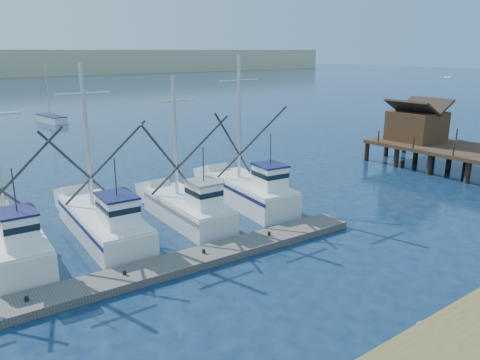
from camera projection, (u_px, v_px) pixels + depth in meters
The scene contains 6 objects.
ground at pixel (368, 276), 21.13m from camera, with size 500.00×500.00×0.00m, color #0C1B38.
floating_dock at pixel (103, 284), 20.00m from camera, with size 27.76×1.85×0.37m, color #57524E.
timber_pier at pixel (453, 140), 39.35m from camera, with size 7.00×20.00×8.00m.
trawler_fleet at pixel (55, 234), 23.36m from camera, with size 27.77×9.38×9.61m.
sailboat_near at pixel (51, 119), 66.14m from camera, with size 2.66×6.52×8.10m.
flying_gull at pixel (446, 78), 33.43m from camera, with size 1.17×0.21×0.21m.
Camera 1 is at (-16.10, -11.93, 9.86)m, focal length 35.00 mm.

